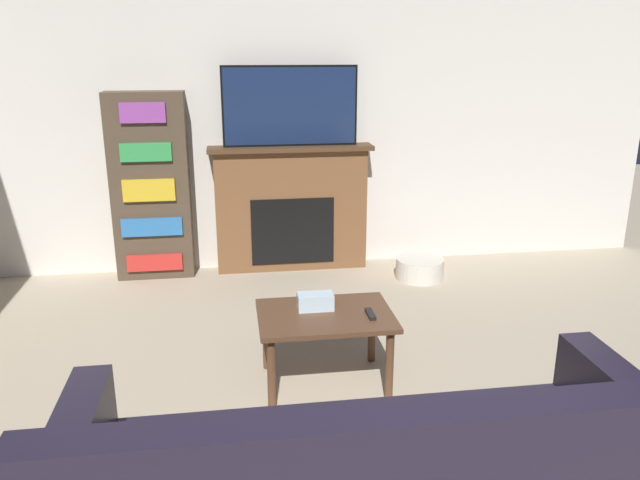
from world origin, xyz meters
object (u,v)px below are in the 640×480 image
coffee_table (325,324)px  bookshelf (151,187)px  fireplace (291,208)px  storage_basket (420,268)px  tv (290,106)px

coffee_table → bookshelf: 2.52m
fireplace → storage_basket: 1.31m
tv → storage_basket: bearing=-21.3°
bookshelf → storage_basket: size_ratio=3.83×
fireplace → coffee_table: bearing=-90.4°
fireplace → bookshelf: 1.28m
tv → storage_basket: 1.87m
storage_basket → fireplace: bearing=157.8°
fireplace → coffee_table: size_ratio=1.82×
tv → coffee_table: 2.43m
coffee_table → storage_basket: 2.08m
coffee_table → tv: bearing=89.6°
coffee_table → bookshelf: bearing=120.0°
bookshelf → coffee_table: bearing=-60.0°
tv → coffee_table: (-0.02, -2.15, -1.12)m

